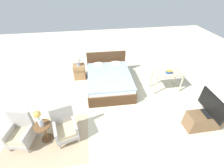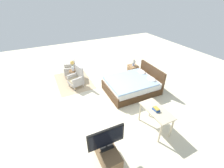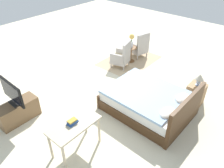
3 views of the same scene
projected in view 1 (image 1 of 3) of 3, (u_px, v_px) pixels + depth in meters
name	position (u px, v px, depth m)	size (l,w,h in m)	color
ground_plane	(115.00, 109.00, 4.76)	(16.00, 16.00, 0.00)	beige
floor_rug	(47.00, 140.00, 3.87)	(2.10, 1.50, 0.01)	tan
bed	(109.00, 80.00, 5.52)	(1.60, 2.09, 0.96)	#472D19
armchair_by_window_left	(21.00, 132.00, 3.62)	(0.65, 0.65, 0.92)	#ADA8A3
armchair_by_window_right	(65.00, 127.00, 3.75)	(0.66, 0.66, 0.92)	#ADA8A3
side_table	(44.00, 130.00, 3.71)	(0.40, 0.40, 0.54)	brown
flower_vase	(38.00, 117.00, 3.41)	(0.17, 0.17, 0.48)	silver
nightstand	(79.00, 72.00, 5.97)	(0.44, 0.41, 0.58)	#997047
table_lamp	(78.00, 60.00, 5.66)	(0.22, 0.22, 0.33)	#9EADC6
tv_stand	(204.00, 120.00, 4.07)	(0.96, 0.40, 0.51)	brown
tv_flatscreen	(212.00, 106.00, 3.73)	(0.21, 0.88, 0.59)	black
vanity_desk	(168.00, 75.00, 5.18)	(1.04, 0.52, 0.73)	beige
book_stack	(169.00, 72.00, 5.06)	(0.23, 0.16, 0.09)	#284C8E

